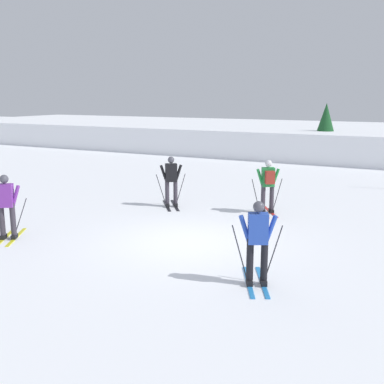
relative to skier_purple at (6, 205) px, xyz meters
The scene contains 7 objects.
ground_plane 4.78m from the skier_purple, 24.20° to the left, with size 120.00×120.00×0.00m, color white.
far_snow_ridge 21.14m from the skier_purple, 78.32° to the left, with size 80.00×7.79×1.64m, color white.
skier_purple is the anchor object (origin of this frame).
skier_black 5.44m from the skier_purple, 68.06° to the left, with size 1.26×1.50×1.71m.
skier_blue 6.76m from the skier_purple, ahead, with size 1.03×1.60×1.71m.
skier_green 7.69m from the skier_purple, 47.63° to the left, with size 1.19×1.54×1.71m.
conifer_far_left 20.24m from the skier_purple, 78.15° to the left, with size 1.53×1.53×3.26m.
Camera 1 is at (5.23, -10.06, 3.68)m, focal length 43.14 mm.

